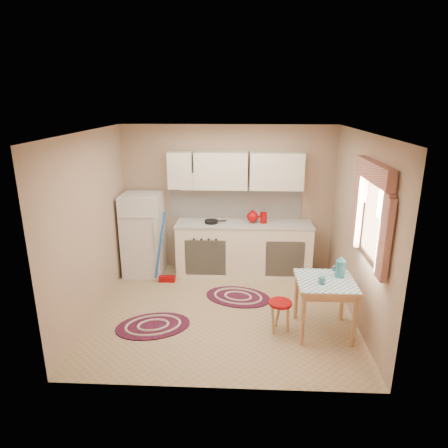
% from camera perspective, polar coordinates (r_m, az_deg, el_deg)
% --- Properties ---
extents(room_shell, '(3.64, 3.60, 2.52)m').
position_cam_1_polar(room_shell, '(5.46, 1.65, 3.68)').
color(room_shell, tan).
rests_on(room_shell, ground).
extents(fridge, '(0.65, 0.60, 1.40)m').
position_cam_1_polar(fridge, '(6.89, -11.45, -1.48)').
color(fridge, white).
rests_on(fridge, ground).
extents(broom, '(0.28, 0.12, 1.20)m').
position_cam_1_polar(broom, '(6.51, -8.32, -3.38)').
color(broom, blue).
rests_on(broom, ground).
extents(base_cabinets, '(2.25, 0.60, 0.88)m').
position_cam_1_polar(base_cabinets, '(6.82, 2.83, -3.66)').
color(base_cabinets, white).
rests_on(base_cabinets, ground).
extents(countertop, '(2.27, 0.62, 0.04)m').
position_cam_1_polar(countertop, '(6.67, 2.89, 0.03)').
color(countertop, '#B5B3AC').
rests_on(countertop, base_cabinets).
extents(frying_pan, '(0.26, 0.26, 0.05)m').
position_cam_1_polar(frying_pan, '(6.63, -1.83, 0.34)').
color(frying_pan, black).
rests_on(frying_pan, countertop).
extents(red_kettle, '(0.23, 0.22, 0.21)m').
position_cam_1_polar(red_kettle, '(6.64, 4.09, 1.03)').
color(red_kettle, '#9C0507').
rests_on(red_kettle, countertop).
extents(red_canister, '(0.12, 0.12, 0.16)m').
position_cam_1_polar(red_canister, '(6.65, 5.66, 0.81)').
color(red_canister, '#9C0507').
rests_on(red_canister, countertop).
extents(table, '(0.72, 0.72, 0.72)m').
position_cam_1_polar(table, '(5.36, 14.06, -11.36)').
color(table, tan).
rests_on(table, ground).
extents(stool, '(0.33, 0.33, 0.42)m').
position_cam_1_polar(stool, '(5.34, 7.96, -12.94)').
color(stool, '#9C0507').
rests_on(stool, ground).
extents(coffee_pot, '(0.17, 0.15, 0.30)m').
position_cam_1_polar(coffee_pot, '(5.29, 16.30, -5.82)').
color(coffee_pot, teal).
rests_on(coffee_pot, table).
extents(mug, '(0.11, 0.11, 0.10)m').
position_cam_1_polar(mug, '(5.07, 13.80, -7.86)').
color(mug, teal).
rests_on(mug, table).
extents(rug_center, '(1.14, 0.90, 0.02)m').
position_cam_1_polar(rug_center, '(6.19, 2.01, -10.35)').
color(rug_center, maroon).
rests_on(rug_center, ground).
extents(rug_left, '(1.13, 0.91, 0.02)m').
position_cam_1_polar(rug_left, '(5.56, -10.09, -14.13)').
color(rug_left, maroon).
rests_on(rug_left, ground).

